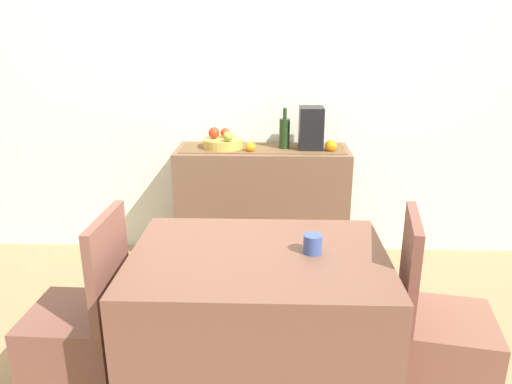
% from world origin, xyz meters
% --- Properties ---
extents(ground_plane, '(6.40, 6.40, 0.02)m').
position_xyz_m(ground_plane, '(0.00, 0.00, -0.01)').
color(ground_plane, '#987851').
rests_on(ground_plane, ground).
extents(room_wall_rear, '(6.40, 0.06, 2.70)m').
position_xyz_m(room_wall_rear, '(0.00, 1.18, 1.35)').
color(room_wall_rear, silver).
rests_on(room_wall_rear, ground).
extents(sideboard_console, '(1.19, 0.42, 0.85)m').
position_xyz_m(sideboard_console, '(0.07, 0.92, 0.43)').
color(sideboard_console, brown).
rests_on(sideboard_console, ground).
extents(table_runner, '(1.12, 0.32, 0.01)m').
position_xyz_m(table_runner, '(0.07, 0.92, 0.85)').
color(table_runner, brown).
rests_on(table_runner, sideboard_console).
extents(fruit_bowl, '(0.27, 0.27, 0.06)m').
position_xyz_m(fruit_bowl, '(-0.20, 0.92, 0.89)').
color(fruit_bowl, gold).
rests_on(fruit_bowl, table_runner).
extents(apple_right, '(0.07, 0.07, 0.07)m').
position_xyz_m(apple_right, '(-0.16, 0.83, 0.95)').
color(apple_right, '#8BA636').
rests_on(apple_right, fruit_bowl).
extents(apple_left, '(0.08, 0.08, 0.08)m').
position_xyz_m(apple_left, '(-0.26, 0.94, 0.96)').
color(apple_left, '#B83017').
rests_on(apple_left, fruit_bowl).
extents(apple_center, '(0.07, 0.07, 0.07)m').
position_xyz_m(apple_center, '(-0.19, 0.96, 0.95)').
color(apple_center, '#A73318').
rests_on(apple_center, fruit_bowl).
extents(wine_bottle, '(0.07, 0.07, 0.28)m').
position_xyz_m(wine_bottle, '(0.22, 0.92, 0.96)').
color(wine_bottle, '#1E3718').
rests_on(wine_bottle, sideboard_console).
extents(coffee_maker, '(0.16, 0.18, 0.29)m').
position_xyz_m(coffee_maker, '(0.40, 0.92, 0.99)').
color(coffee_maker, black).
rests_on(coffee_maker, sideboard_console).
extents(orange_loose_end, '(0.08, 0.08, 0.08)m').
position_xyz_m(orange_loose_end, '(0.53, 0.85, 0.89)').
color(orange_loose_end, orange).
rests_on(orange_loose_end, sideboard_console).
extents(orange_loose_mid, '(0.07, 0.07, 0.07)m').
position_xyz_m(orange_loose_mid, '(-0.01, 0.82, 0.88)').
color(orange_loose_mid, orange).
rests_on(orange_loose_mid, sideboard_console).
extents(dining_table, '(1.07, 0.78, 0.74)m').
position_xyz_m(dining_table, '(0.08, -0.50, 0.37)').
color(dining_table, brown).
rests_on(dining_table, ground).
extents(coffee_cup, '(0.08, 0.08, 0.08)m').
position_xyz_m(coffee_cup, '(0.31, -0.48, 0.78)').
color(coffee_cup, '#394E91').
rests_on(coffee_cup, dining_table).
extents(chair_near_window, '(0.41, 0.41, 0.90)m').
position_xyz_m(chair_near_window, '(-0.72, -0.50, 0.27)').
color(chair_near_window, brown).
rests_on(chair_near_window, ground).
extents(chair_by_corner, '(0.47, 0.47, 0.90)m').
position_xyz_m(chair_by_corner, '(0.89, -0.50, 0.27)').
color(chair_by_corner, brown).
rests_on(chair_by_corner, ground).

